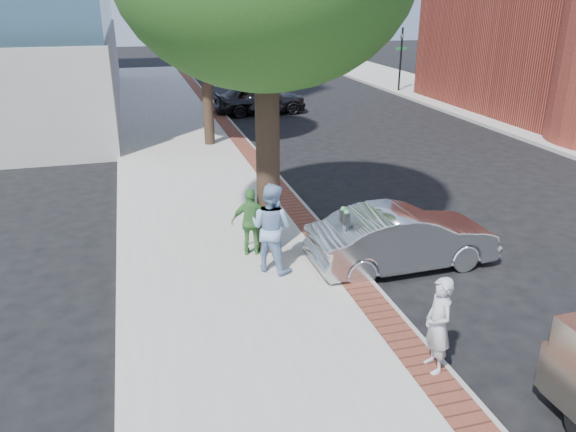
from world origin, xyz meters
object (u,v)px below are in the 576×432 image
object	(u,v)px
person_gray	(438,325)
person_green	(252,222)
person_officer	(271,227)
sedan_silver	(403,238)
parking_meter	(344,227)
bg_car	(260,98)

from	to	relation	value
person_gray	person_green	world-z (taller)	person_gray
person_green	person_officer	bearing A→B (deg)	118.19
person_gray	sedan_silver	size ratio (longest dim) A/B	0.38
parking_meter	sedan_silver	distance (m)	1.60
sedan_silver	parking_meter	bearing A→B (deg)	98.29
parking_meter	person_officer	bearing A→B (deg)	156.06
sedan_silver	bg_car	xyz separation A→B (m)	(0.83, 17.47, 0.10)
person_gray	person_officer	xyz separation A→B (m)	(-1.61, 4.01, 0.17)
person_officer	person_green	distance (m)	0.92
parking_meter	person_green	size ratio (longest dim) A/B	0.96
bg_car	sedan_silver	bearing A→B (deg)	174.65
parking_meter	person_gray	distance (m)	3.42
parking_meter	sedan_silver	size ratio (longest dim) A/B	0.36
person_officer	sedan_silver	xyz separation A→B (m)	(2.86, -0.35, -0.43)
person_green	bg_car	bearing A→B (deg)	-90.48
parking_meter	sedan_silver	xyz separation A→B (m)	(1.48, 0.26, -0.53)
parking_meter	person_gray	world-z (taller)	person_gray
person_officer	sedan_silver	distance (m)	2.91
parking_meter	bg_car	world-z (taller)	parking_meter
parking_meter	bg_car	distance (m)	17.88
sedan_silver	person_gray	bearing A→B (deg)	159.47
person_gray	bg_car	size ratio (longest dim) A/B	0.35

